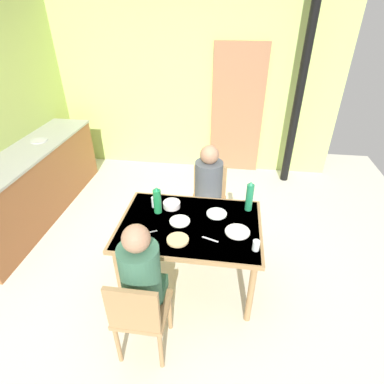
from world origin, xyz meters
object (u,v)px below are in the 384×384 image
person_far_diner (208,183)px  water_bottle_green_near (250,197)px  chair_far_diner (209,198)px  dining_table (190,230)px  person_near_diner (141,272)px  water_bottle_green_far (157,201)px  chair_near_diner (139,313)px  serving_bowl_center (172,204)px  kitchen_counter (32,184)px

person_far_diner → water_bottle_green_near: person_far_diner is taller
chair_far_diner → water_bottle_green_near: (0.42, -0.51, 0.39)m
dining_table → water_bottle_green_near: bearing=29.5°
dining_table → person_far_diner: 0.69m
dining_table → person_near_diner: bearing=-111.3°
water_bottle_green_near → water_bottle_green_far: size_ratio=1.13×
chair_near_diner → water_bottle_green_far: 1.02m
chair_near_diner → serving_bowl_center: size_ratio=5.12×
water_bottle_green_far → dining_table: bearing=-23.1°
water_bottle_green_near → water_bottle_green_far: bearing=-169.4°
kitchen_counter → chair_far_diner: size_ratio=2.89×
person_far_diner → serving_bowl_center: bearing=53.1°
chair_far_diner → person_near_diner: size_ratio=1.13×
serving_bowl_center → water_bottle_green_near: bearing=4.5°
kitchen_counter → dining_table: (2.20, -0.90, 0.21)m
kitchen_counter → water_bottle_green_far: size_ratio=9.01×
chair_near_diner → water_bottle_green_near: bearing=54.4°
dining_table → water_bottle_green_far: (-0.33, 0.14, 0.21)m
person_near_diner → person_far_diner: size_ratio=1.00×
chair_far_diner → person_far_diner: 0.31m
water_bottle_green_near → person_near_diner: bearing=-129.2°
serving_bowl_center → person_far_diner: bearing=53.1°
chair_near_diner → chair_far_diner: size_ratio=1.00×
water_bottle_green_far → person_far_diner: bearing=50.6°
chair_far_diner → water_bottle_green_far: water_bottle_green_far is taller
dining_table → serving_bowl_center: 0.34m
kitchen_counter → chair_far_diner: 2.31m
chair_near_diner → person_near_diner: person_near_diner is taller
serving_bowl_center → chair_far_diner: bearing=60.3°
chair_far_diner → kitchen_counter: bearing=-2.1°
kitchen_counter → chair_near_diner: size_ratio=2.89×
chair_far_diner → water_bottle_green_near: 0.77m
dining_table → person_far_diner: bearing=80.9°
water_bottle_green_near → chair_far_diner: bearing=129.8°
chair_near_diner → person_far_diner: size_ratio=1.13×
dining_table → water_bottle_green_near: 0.65m
dining_table → person_far_diner: size_ratio=1.69×
water_bottle_green_far → serving_bowl_center: water_bottle_green_far is taller
kitchen_counter → serving_bowl_center: kitchen_counter is taller
kitchen_counter → chair_near_diner: 2.58m
dining_table → serving_bowl_center: bearing=131.6°
kitchen_counter → person_far_diner: person_far_diner is taller
dining_table → person_far_diner: person_far_diner is taller
chair_near_diner → serving_bowl_center: bearing=87.4°
dining_table → water_bottle_green_near: water_bottle_green_near is taller
chair_far_diner → person_far_diner: bearing=90.0°
kitchen_counter → chair_near_diner: kitchen_counter is taller
dining_table → water_bottle_green_near: size_ratio=4.16×
chair_far_diner → person_near_diner: person_near_diner is taller
person_near_diner → water_bottle_green_far: bearing=94.7°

